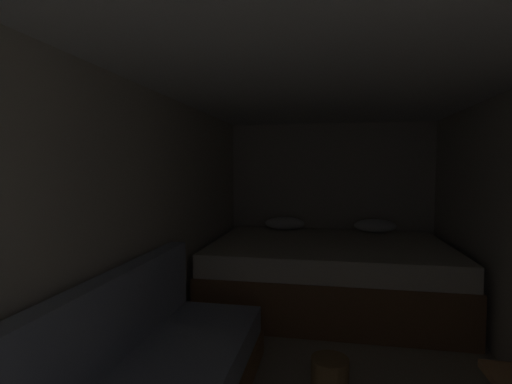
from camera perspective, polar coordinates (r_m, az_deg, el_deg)
The scene contains 5 objects.
wall_back at distance 4.93m, azimuth 10.83°, elevation -1.48°, with size 2.58×0.05×1.97m, color beige.
wall_left at distance 2.67m, azimuth -17.58°, elevation -5.90°, with size 0.05×5.15×1.97m, color beige.
ceiling_slab at distance 2.38m, azimuth 11.12°, elevation 17.47°, with size 2.58×5.15×0.05m, color white.
bed at distance 4.13m, azimuth 10.72°, elevation -11.63°, with size 2.36×1.73×0.82m.
wicker_basket at distance 2.79m, azimuth 10.97°, elevation -24.75°, with size 0.25×0.25×0.19m.
Camera 1 is at (-0.00, -0.43, 1.42)m, focal length 27.01 mm.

